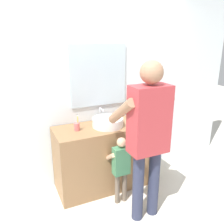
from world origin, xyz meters
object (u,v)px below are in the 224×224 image
(toothbrush_cup, at_px, (77,126))
(adult_parent, at_px, (148,129))
(child_toddler, at_px, (121,164))
(soap_bottle, at_px, (130,117))

(toothbrush_cup, xyz_separation_m, adult_parent, (0.54, -0.73, 0.13))
(toothbrush_cup, xyz_separation_m, child_toddler, (0.40, -0.41, -0.41))
(child_toddler, distance_m, adult_parent, 0.64)
(soap_bottle, xyz_separation_m, child_toddler, (-0.33, -0.39, -0.42))
(child_toddler, bearing_deg, toothbrush_cup, 134.27)
(child_toddler, bearing_deg, adult_parent, -65.91)
(toothbrush_cup, distance_m, child_toddler, 0.70)
(toothbrush_cup, relative_size, adult_parent, 0.12)
(soap_bottle, distance_m, child_toddler, 0.66)
(soap_bottle, height_order, child_toddler, soap_bottle)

